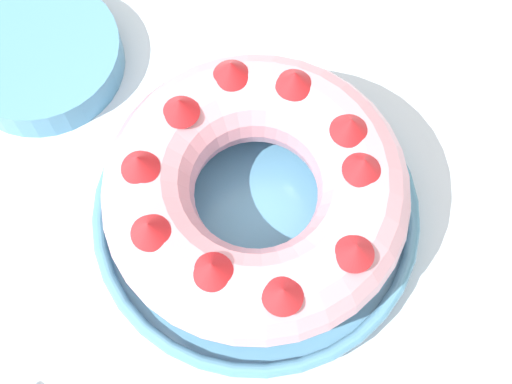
% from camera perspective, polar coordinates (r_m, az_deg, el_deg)
% --- Properties ---
extents(ground_plane, '(8.00, 8.00, 0.00)m').
position_cam_1_polar(ground_plane, '(1.40, -0.13, -14.56)').
color(ground_plane, '#4C4742').
extents(dining_table, '(1.44, 1.13, 0.78)m').
position_cam_1_polar(dining_table, '(0.72, -0.24, -6.77)').
color(dining_table, silver).
rests_on(dining_table, ground_plane).
extents(serving_dish, '(0.29, 0.29, 0.03)m').
position_cam_1_polar(serving_dish, '(0.64, 0.00, -1.76)').
color(serving_dish, '#518EB2').
rests_on(serving_dish, dining_table).
extents(bundt_cake, '(0.26, 0.26, 0.09)m').
position_cam_1_polar(bundt_cake, '(0.59, -0.00, 0.06)').
color(bundt_cake, '#E09EAD').
rests_on(bundt_cake, serving_dish).
extents(side_bowl, '(0.16, 0.16, 0.03)m').
position_cam_1_polar(side_bowl, '(0.74, -16.88, 10.31)').
color(side_bowl, '#518EB2').
rests_on(side_bowl, dining_table).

